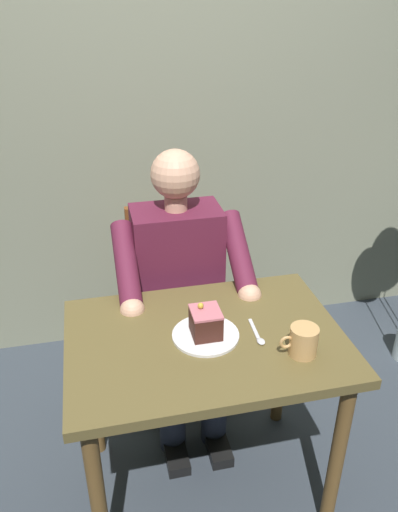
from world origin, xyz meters
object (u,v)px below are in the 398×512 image
object	(u,v)px
chair	(174,296)
dessert_spoon	(258,336)
dining_table	(205,361)
coffee_cup	(303,340)
seated_person	(181,292)
cake_slice	(206,322)

from	to	relation	value
chair	dessert_spoon	size ratio (longest dim) A/B	6.30
dining_table	coffee_cup	world-z (taller)	coffee_cup
coffee_cup	dining_table	bearing A→B (deg)	-28.81
coffee_cup	seated_person	bearing A→B (deg)	-64.58
dessert_spoon	dining_table	bearing A→B (deg)	-13.38
chair	seated_person	bearing A→B (deg)	90.00
seated_person	coffee_cup	world-z (taller)	seated_person
seated_person	cake_slice	bearing A→B (deg)	90.11
coffee_cup	chair	bearing A→B (deg)	-69.96
coffee_cup	dessert_spoon	xyz separation A→B (m)	(0.11, -0.11, -0.05)
dining_table	cake_slice	bearing A→B (deg)	-109.65
coffee_cup	dessert_spoon	world-z (taller)	coffee_cup
chair	coffee_cup	size ratio (longest dim) A/B	7.24
chair	cake_slice	bearing A→B (deg)	90.08
dining_table	dessert_spoon	distance (m)	0.20
coffee_cup	cake_slice	bearing A→B (deg)	-29.25
chair	cake_slice	xyz separation A→B (m)	(-0.00, 0.60, 0.28)
cake_slice	coffee_cup	bearing A→B (deg)	150.75
chair	seated_person	xyz separation A→B (m)	(0.00, 0.18, 0.13)
seated_person	dining_table	bearing A→B (deg)	90.00
seated_person	coffee_cup	size ratio (longest dim) A/B	9.68
dining_table	dessert_spoon	bearing A→B (deg)	166.62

